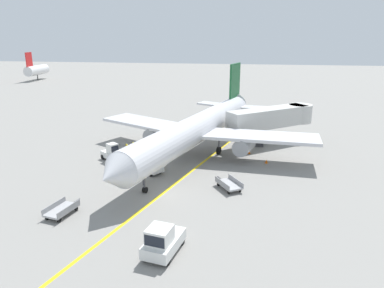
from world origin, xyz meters
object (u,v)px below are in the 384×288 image
at_px(airliner, 198,128).
at_px(pushback_tug, 162,241).
at_px(baggage_cart_empty_trailing, 62,210).
at_px(belt_loader_forward_hold, 147,164).
at_px(safety_cone_nose_left, 249,152).
at_px(baggage_tug_near_wing, 111,153).
at_px(ground_crew_marshaller, 144,176).
at_px(safety_cone_nose_right, 266,161).
at_px(safety_cone_wingtip_left, 133,157).
at_px(jet_bridge, 276,117).
at_px(baggage_cart_loaded, 229,184).

distance_m(airliner, pushback_tug, 21.11).
height_order(pushback_tug, baggage_cart_empty_trailing, pushback_tug).
xyz_separation_m(belt_loader_forward_hold, safety_cone_nose_left, (10.94, 7.80, -0.56)).
bearing_deg(belt_loader_forward_hold, airliner, 52.67).
xyz_separation_m(baggage_tug_near_wing, ground_crew_marshaller, (5.80, -6.55, -0.02)).
xyz_separation_m(airliner, baggage_tug_near_wing, (-9.76, -3.33, -2.49)).
relative_size(airliner, baggage_cart_empty_trailing, 9.03).
bearing_deg(ground_crew_marshaller, baggage_cart_empty_trailing, -125.31).
bearing_deg(safety_cone_nose_right, baggage_cart_empty_trailing, -138.33).
height_order(baggage_tug_near_wing, safety_cone_wingtip_left, baggage_tug_near_wing).
relative_size(airliner, safety_cone_nose_left, 78.83).
height_order(baggage_cart_empty_trailing, safety_cone_nose_left, baggage_cart_empty_trailing).
bearing_deg(safety_cone_wingtip_left, jet_bridge, 29.46).
height_order(jet_bridge, safety_cone_wingtip_left, jet_bridge).
xyz_separation_m(pushback_tug, belt_loader_forward_hold, (-5.25, 14.79, -0.22)).
distance_m(baggage_cart_loaded, safety_cone_wingtip_left, 13.66).
distance_m(ground_crew_marshaller, safety_cone_nose_left, 15.38).
relative_size(airliner, baggage_cart_loaded, 9.65).
bearing_deg(pushback_tug, baggage_cart_loaded, 71.65).
height_order(pushback_tug, baggage_tug_near_wing, pushback_tug).
relative_size(baggage_tug_near_wing, safety_cone_nose_left, 6.16).
bearing_deg(airliner, safety_cone_nose_left, 14.58).
height_order(baggage_cart_empty_trailing, ground_crew_marshaller, ground_crew_marshaller).
bearing_deg(airliner, baggage_cart_loaded, -65.36).
height_order(safety_cone_nose_left, safety_cone_nose_right, same).
bearing_deg(baggage_cart_empty_trailing, safety_cone_nose_right, 41.67).
distance_m(airliner, baggage_cart_loaded, 10.85).
xyz_separation_m(jet_bridge, baggage_tug_near_wing, (-19.44, -10.43, -2.62)).
height_order(baggage_cart_loaded, ground_crew_marshaller, ground_crew_marshaller).
bearing_deg(baggage_cart_empty_trailing, ground_crew_marshaller, 54.69).
distance_m(belt_loader_forward_hold, safety_cone_wingtip_left, 4.56).
bearing_deg(jet_bridge, belt_loader_forward_hold, -137.27).
relative_size(belt_loader_forward_hold, safety_cone_wingtip_left, 10.91).
xyz_separation_m(baggage_cart_loaded, safety_cone_nose_right, (3.87, 7.87, -0.25)).
bearing_deg(ground_crew_marshaller, airliner, 68.11).
distance_m(baggage_cart_loaded, ground_crew_marshaller, 8.34).
height_order(pushback_tug, baggage_cart_loaded, pushback_tug).
relative_size(baggage_tug_near_wing, baggage_cart_empty_trailing, 0.71).
relative_size(baggage_cart_loaded, safety_cone_nose_left, 8.17).
bearing_deg(baggage_cart_empty_trailing, airliner, 62.13).
bearing_deg(baggage_tug_near_wing, safety_cone_nose_left, 17.18).
relative_size(pushback_tug, safety_cone_wingtip_left, 8.86).
bearing_deg(jet_bridge, safety_cone_wingtip_left, -150.54).
distance_m(pushback_tug, ground_crew_marshaller, 11.98).
distance_m(belt_loader_forward_hold, ground_crew_marshaller, 3.77).
height_order(pushback_tug, safety_cone_nose_right, pushback_tug).
height_order(belt_loader_forward_hold, baggage_cart_loaded, belt_loader_forward_hold).
xyz_separation_m(safety_cone_nose_left, safety_cone_nose_right, (1.98, -3.23, 0.00)).
bearing_deg(pushback_tug, jet_bridge, 71.99).
distance_m(baggage_cart_empty_trailing, safety_cone_nose_left, 23.89).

